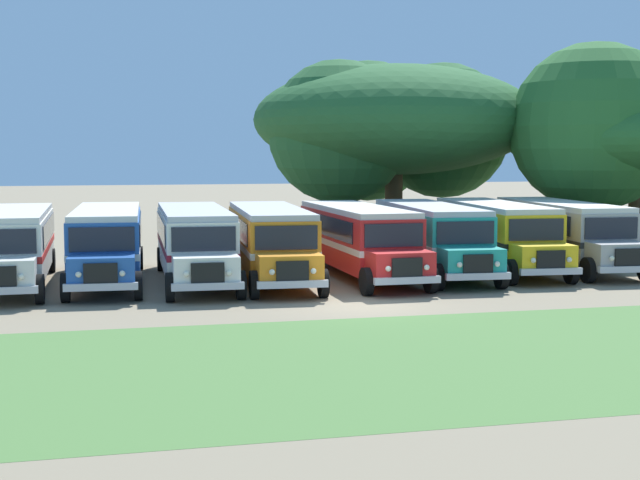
{
  "coord_description": "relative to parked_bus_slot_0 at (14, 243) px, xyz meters",
  "views": [
    {
      "loc": [
        -8.28,
        -28.42,
        5.06
      ],
      "look_at": [
        0.0,
        5.82,
        1.6
      ],
      "focal_mm": 51.04,
      "sensor_mm": 36.0,
      "label": 1
    }
  ],
  "objects": [
    {
      "name": "ground_plane",
      "position": [
        11.52,
        -7.57,
        -1.58
      ],
      "size": [
        220.0,
        220.0,
        0.0
      ],
      "primitive_type": "plane",
      "color": "#84755B"
    },
    {
      "name": "foreground_grass_strip",
      "position": [
        11.52,
        -15.33,
        -1.58
      ],
      "size": [
        80.0,
        11.01,
        0.01
      ],
      "primitive_type": "cube",
      "color": "#4C7538",
      "rests_on": "ground_plane"
    },
    {
      "name": "parked_bus_slot_0",
      "position": [
        0.0,
        0.0,
        0.0
      ],
      "size": [
        2.71,
        10.84,
        2.82
      ],
      "rotation": [
        0.0,
        0.0,
        -1.57
      ],
      "color": "silver",
      "rests_on": "ground_plane"
    },
    {
      "name": "parked_bus_slot_1",
      "position": [
        3.45,
        0.09,
        0.0
      ],
      "size": [
        3.11,
        10.9,
        2.82
      ],
      "rotation": [
        0.0,
        0.0,
        -1.62
      ],
      "color": "#23519E",
      "rests_on": "ground_plane"
    },
    {
      "name": "parked_bus_slot_2",
      "position": [
        6.77,
        -0.62,
        0.0
      ],
      "size": [
        2.93,
        10.87,
        2.82
      ],
      "rotation": [
        0.0,
        0.0,
        -1.6
      ],
      "color": "silver",
      "rests_on": "ground_plane"
    },
    {
      "name": "parked_bus_slot_3",
      "position": [
        9.74,
        -0.82,
        0.0
      ],
      "size": [
        3.2,
        10.91,
        2.82
      ],
      "rotation": [
        0.0,
        0.0,
        -1.63
      ],
      "color": "orange",
      "rests_on": "ground_plane"
    },
    {
      "name": "parked_bus_slot_4",
      "position": [
        13.35,
        -0.84,
        0.0
      ],
      "size": [
        2.82,
        10.86,
        2.82
      ],
      "rotation": [
        0.0,
        0.0,
        -1.56
      ],
      "color": "red",
      "rests_on": "ground_plane"
    },
    {
      "name": "parked_bus_slot_5",
      "position": [
        16.6,
        -0.47,
        0.0
      ],
      "size": [
        3.27,
        10.93,
        2.82
      ],
      "rotation": [
        0.0,
        0.0,
        -1.64
      ],
      "color": "teal",
      "rests_on": "ground_plane"
    },
    {
      "name": "parked_bus_slot_6",
      "position": [
        19.79,
        0.1,
        0.0
      ],
      "size": [
        3.36,
        10.94,
        2.82
      ],
      "rotation": [
        0.0,
        0.0,
        -1.64
      ],
      "color": "yellow",
      "rests_on": "ground_plane"
    },
    {
      "name": "parked_bus_slot_7",
      "position": [
        22.91,
        0.0,
        0.0
      ],
      "size": [
        3.29,
        10.93,
        2.82
      ],
      "rotation": [
        0.0,
        0.0,
        -1.64
      ],
      "color": "#9E9993",
      "rests_on": "ground_plane"
    },
    {
      "name": "broad_shade_tree",
      "position": [
        19.38,
        14.03,
        4.91
      ],
      "size": [
        15.78,
        17.69,
        10.6
      ],
      "color": "brown",
      "rests_on": "ground_plane"
    },
    {
      "name": "secondary_tree",
      "position": [
        30.38,
        7.09,
        4.31
      ],
      "size": [
        14.28,
        14.57,
        10.54
      ],
      "color": "brown",
      "rests_on": "ground_plane"
    }
  ]
}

